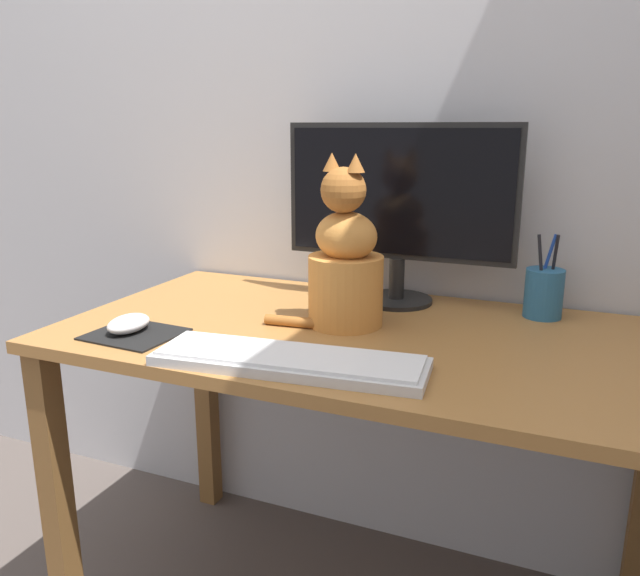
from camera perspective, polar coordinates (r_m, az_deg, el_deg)
wall_back at (r=1.56m, az=8.93°, el=19.46°), size 7.00×0.04×2.50m
desk at (r=1.31m, az=3.98°, el=-8.16°), size 1.24×0.66×0.71m
monitor at (r=1.44m, az=7.14°, el=7.71°), size 0.53×0.17×0.41m
keyboard at (r=1.08m, az=-2.83°, el=-6.62°), size 0.49×0.19×0.02m
mousepad_left at (r=1.30m, az=-16.58°, el=-4.06°), size 0.18×0.16×0.00m
computer_mouse_left at (r=1.30m, az=-17.10°, el=-3.12°), size 0.07×0.10×0.03m
cat at (r=1.28m, az=2.29°, el=2.27°), size 0.25×0.19×0.35m
pen_cup at (r=1.43m, az=19.78°, el=-0.40°), size 0.08×0.08×0.18m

